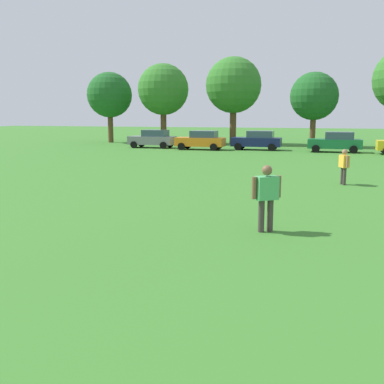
{
  "coord_description": "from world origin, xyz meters",
  "views": [
    {
      "loc": [
        5.06,
        1.22,
        3.07
      ],
      "look_at": [
        2.34,
        10.23,
        1.45
      ],
      "focal_mm": 42.08,
      "sensor_mm": 36.0,
      "label": 1
    }
  ],
  "objects_px": {
    "tree_far_left": "(110,95)",
    "tree_left": "(163,90)",
    "parked_car_navy_2": "(257,140)",
    "parked_car_green_3": "(336,142)",
    "tree_right": "(314,96)",
    "parked_car_orange_1": "(201,140)",
    "parked_car_gray_0": "(153,139)",
    "adult_bystander": "(266,193)",
    "tree_center": "(234,85)",
    "bystander_near_trees": "(344,164)"
  },
  "relations": [
    {
      "from": "parked_car_gray_0",
      "to": "tree_far_left",
      "type": "xyz_separation_m",
      "value": [
        -7.65,
        6.48,
        4.36
      ]
    },
    {
      "from": "adult_bystander",
      "to": "parked_car_navy_2",
      "type": "bearing_deg",
      "value": 63.49
    },
    {
      "from": "adult_bystander",
      "to": "tree_center",
      "type": "distance_m",
      "value": 36.64
    },
    {
      "from": "adult_bystander",
      "to": "parked_car_gray_0",
      "type": "bearing_deg",
      "value": 81.57
    },
    {
      "from": "parked_car_green_3",
      "to": "tree_left",
      "type": "relative_size",
      "value": 0.51
    },
    {
      "from": "tree_left",
      "to": "tree_right",
      "type": "relative_size",
      "value": 1.19
    },
    {
      "from": "parked_car_gray_0",
      "to": "parked_car_orange_1",
      "type": "xyz_separation_m",
      "value": [
        4.96,
        -0.91,
        0.0
      ]
    },
    {
      "from": "bystander_near_trees",
      "to": "adult_bystander",
      "type": "bearing_deg",
      "value": 143.58
    },
    {
      "from": "bystander_near_trees",
      "to": "tree_right",
      "type": "xyz_separation_m",
      "value": [
        -2.22,
        24.5,
        3.87
      ]
    },
    {
      "from": "parked_car_navy_2",
      "to": "parked_car_green_3",
      "type": "bearing_deg",
      "value": 174.69
    },
    {
      "from": "parked_car_gray_0",
      "to": "parked_car_navy_2",
      "type": "distance_m",
      "value": 9.79
    },
    {
      "from": "adult_bystander",
      "to": "tree_left",
      "type": "bearing_deg",
      "value": 78.84
    },
    {
      "from": "parked_car_green_3",
      "to": "tree_right",
      "type": "height_order",
      "value": "tree_right"
    },
    {
      "from": "parked_car_navy_2",
      "to": "tree_right",
      "type": "bearing_deg",
      "value": -128.83
    },
    {
      "from": "adult_bystander",
      "to": "tree_far_left",
      "type": "height_order",
      "value": "tree_far_left"
    },
    {
      "from": "tree_far_left",
      "to": "tree_left",
      "type": "bearing_deg",
      "value": 1.68
    },
    {
      "from": "parked_car_orange_1",
      "to": "tree_center",
      "type": "relative_size",
      "value": 0.48
    },
    {
      "from": "parked_car_gray_0",
      "to": "parked_car_orange_1",
      "type": "height_order",
      "value": "same"
    },
    {
      "from": "bystander_near_trees",
      "to": "tree_far_left",
      "type": "relative_size",
      "value": 0.2
    },
    {
      "from": "tree_center",
      "to": "tree_right",
      "type": "xyz_separation_m",
      "value": [
        8.2,
        -1.68,
        -1.28
      ]
    },
    {
      "from": "parked_car_gray_0",
      "to": "tree_far_left",
      "type": "height_order",
      "value": "tree_far_left"
    },
    {
      "from": "parked_car_orange_1",
      "to": "tree_center",
      "type": "bearing_deg",
      "value": -97.46
    },
    {
      "from": "tree_center",
      "to": "tree_far_left",
      "type": "bearing_deg",
      "value": -175.55
    },
    {
      "from": "parked_car_navy_2",
      "to": "tree_right",
      "type": "relative_size",
      "value": 0.6
    },
    {
      "from": "parked_car_gray_0",
      "to": "parked_car_green_3",
      "type": "distance_m",
      "value": 16.38
    },
    {
      "from": "parked_car_gray_0",
      "to": "tree_right",
      "type": "relative_size",
      "value": 0.6
    },
    {
      "from": "parked_car_navy_2",
      "to": "parked_car_green_3",
      "type": "distance_m",
      "value": 6.63
    },
    {
      "from": "adult_bystander",
      "to": "bystander_near_trees",
      "type": "height_order",
      "value": "adult_bystander"
    },
    {
      "from": "bystander_near_trees",
      "to": "parked_car_gray_0",
      "type": "xyz_separation_m",
      "value": [
        -16.5,
        18.63,
        -0.08
      ]
    },
    {
      "from": "tree_far_left",
      "to": "tree_center",
      "type": "height_order",
      "value": "tree_center"
    },
    {
      "from": "parked_car_navy_2",
      "to": "tree_center",
      "type": "relative_size",
      "value": 0.48
    },
    {
      "from": "bystander_near_trees",
      "to": "parked_car_orange_1",
      "type": "bearing_deg",
      "value": 10.17
    },
    {
      "from": "parked_car_gray_0",
      "to": "tree_center",
      "type": "distance_m",
      "value": 11.0
    },
    {
      "from": "parked_car_green_3",
      "to": "tree_right",
      "type": "distance_m",
      "value": 7.64
    },
    {
      "from": "tree_center",
      "to": "adult_bystander",
      "type": "bearing_deg",
      "value": -76.91
    },
    {
      "from": "tree_right",
      "to": "tree_left",
      "type": "bearing_deg",
      "value": 177.1
    },
    {
      "from": "parked_car_navy_2",
      "to": "tree_center",
      "type": "xyz_separation_m",
      "value": [
        -3.71,
        7.26,
        5.22
      ]
    },
    {
      "from": "parked_car_gray_0",
      "to": "adult_bystander",
      "type": "bearing_deg",
      "value": 117.2
    },
    {
      "from": "parked_car_gray_0",
      "to": "tree_center",
      "type": "bearing_deg",
      "value": -128.8
    },
    {
      "from": "bystander_near_trees",
      "to": "tree_center",
      "type": "bearing_deg",
      "value": -1.17
    },
    {
      "from": "bystander_near_trees",
      "to": "tree_left",
      "type": "height_order",
      "value": "tree_left"
    },
    {
      "from": "tree_right",
      "to": "parked_car_green_3",
      "type": "bearing_deg",
      "value": -71.23
    },
    {
      "from": "parked_car_navy_2",
      "to": "tree_left",
      "type": "relative_size",
      "value": 0.51
    },
    {
      "from": "tree_right",
      "to": "parked_car_orange_1",
      "type": "bearing_deg",
      "value": -143.94
    },
    {
      "from": "parked_car_navy_2",
      "to": "tree_right",
      "type": "xyz_separation_m",
      "value": [
        4.49,
        5.58,
        3.95
      ]
    },
    {
      "from": "parked_car_orange_1",
      "to": "tree_left",
      "type": "distance_m",
      "value": 11.02
    },
    {
      "from": "tree_far_left",
      "to": "adult_bystander",
      "type": "bearing_deg",
      "value": -57.38
    },
    {
      "from": "bystander_near_trees",
      "to": "parked_car_orange_1",
      "type": "distance_m",
      "value": 21.14
    },
    {
      "from": "adult_bystander",
      "to": "parked_car_orange_1",
      "type": "relative_size",
      "value": 0.41
    },
    {
      "from": "parked_car_orange_1",
      "to": "parked_car_gray_0",
      "type": "bearing_deg",
      "value": -10.39
    }
  ]
}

